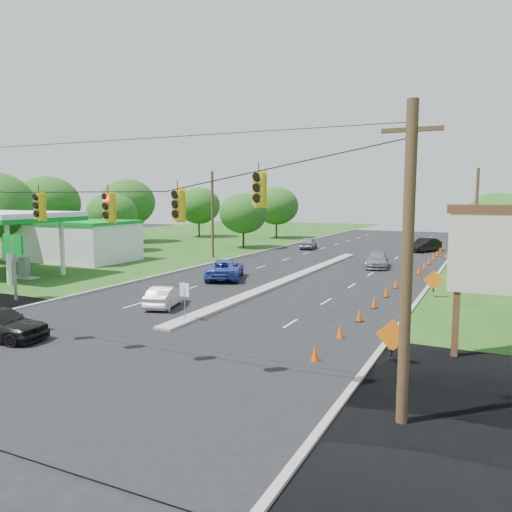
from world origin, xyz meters
The scene contains 41 objects.
ground centered at (0.00, 0.00, 0.00)m, with size 160.00×160.00×0.00m, color black.
grass_left centered at (-30.00, 20.00, 0.00)m, with size 40.00×160.00×0.06m, color #1E4714.
cross_street centered at (0.00, 0.00, 0.00)m, with size 160.00×14.00×0.02m, color black.
curb_left centered at (-10.10, 30.00, 0.00)m, with size 0.25×110.00×0.16m, color gray.
curb_right centered at (10.10, 30.00, 0.00)m, with size 0.25×110.00×0.16m, color gray.
median centered at (0.00, 21.00, 0.00)m, with size 1.00×34.00×0.18m, color gray.
median_sign centered at (0.00, 6.00, 1.46)m, with size 0.55×0.06×2.05m.
signal_span centered at (-0.05, -1.00, 4.97)m, with size 25.60×0.32×9.00m.
utility_pole_far_left centered at (-12.50, 30.00, 4.50)m, with size 0.28×0.28×9.00m, color #422D1C.
utility_pole_far_right centered at (12.50, 35.00, 4.50)m, with size 0.28×0.28×9.00m, color #422D1C.
gas_station centered at (-23.64, 20.24, 2.58)m, with size 18.40×19.70×5.20m.
pylon_sign centered at (14.31, 6.20, 4.00)m, with size 5.90×2.30×6.12m.
cone_0 centered at (8.04, 3.00, 0.35)m, with size 0.32×0.32×0.70m, color #F94E00.
cone_1 centered at (8.04, 6.50, 0.35)m, with size 0.32×0.32×0.70m, color #F94E00.
cone_2 centered at (8.04, 10.00, 0.35)m, with size 0.32×0.32×0.70m, color #F94E00.
cone_3 centered at (8.04, 13.50, 0.35)m, with size 0.32×0.32×0.70m, color #F94E00.
cone_4 centered at (8.04, 17.00, 0.35)m, with size 0.32×0.32×0.70m, color #F94E00.
cone_5 centered at (8.04, 20.50, 0.35)m, with size 0.32×0.32×0.70m, color #F94E00.
cone_6 centered at (8.04, 24.00, 0.35)m, with size 0.32×0.32×0.70m, color #F94E00.
cone_7 centered at (8.64, 27.50, 0.35)m, with size 0.32×0.32×0.70m, color #F94E00.
cone_8 centered at (8.64, 31.00, 0.35)m, with size 0.32×0.32×0.70m, color #F94E00.
cone_9 centered at (8.64, 34.50, 0.35)m, with size 0.32×0.32×0.70m, color #F94E00.
cone_10 centered at (8.64, 38.00, 0.35)m, with size 0.32×0.32×0.70m, color #F94E00.
cone_11 centered at (8.64, 41.50, 0.35)m, with size 0.32×0.32×0.70m, color #F94E00.
cone_12 centered at (8.64, 45.00, 0.35)m, with size 0.32×0.32×0.70m, color #F94E00.
cone_13 centered at (8.64, 48.50, 0.35)m, with size 0.32×0.32×0.70m, color #F94E00.
work_sign_0 centered at (10.80, 4.00, 1.09)m, with size 1.27×0.58×1.37m.
work_sign_1 centered at (10.80, 18.00, 1.09)m, with size 1.27×0.58×1.37m.
work_sign_2 centered at (10.80, 32.00, 1.09)m, with size 1.27×0.58×1.37m.
tree_2 centered at (-26.00, 30.00, 4.34)m, with size 5.88×5.88×6.86m.
tree_3 centered at (-32.00, 40.00, 5.58)m, with size 7.56×7.56×8.82m.
tree_4 centered at (-28.00, 52.00, 4.96)m, with size 6.72×6.72×7.84m.
tree_5 centered at (-14.00, 40.00, 4.34)m, with size 5.88×5.88×6.86m.
tree_6 centered at (-16.00, 55.00, 4.96)m, with size 6.72×6.72×7.84m.
tree_12 centered at (14.00, 48.00, 4.34)m, with size 5.88×5.88×6.86m.
tree_14 centered at (-34.00, 28.00, 5.58)m, with size 7.56×7.56×8.82m.
white_sedan centered at (-3.05, 8.51, 0.63)m, with size 1.33×3.81×1.26m, color silver.
blue_pickup centered at (-4.76, 18.75, 0.77)m, with size 2.57×5.57×1.55m, color #2E43A3.
silver_car_far centered at (4.62, 30.17, 0.69)m, with size 1.94×4.78×1.39m, color slate.
silver_car_oncoming centered at (-6.48, 42.84, 0.71)m, with size 1.69×4.19×1.43m, color gray.
dark_car_receding centered at (6.89, 45.78, 0.79)m, with size 1.67×4.80×1.58m, color black.
Camera 1 is at (14.11, -14.98, 6.45)m, focal length 35.00 mm.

